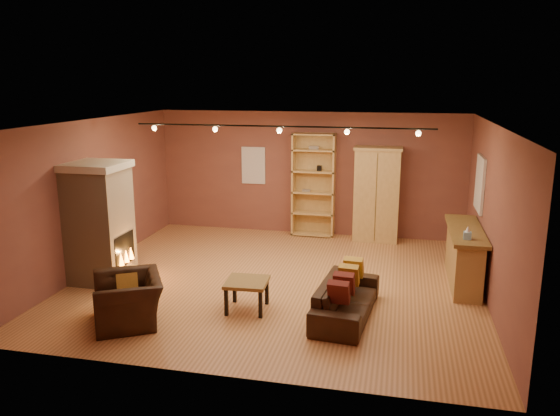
% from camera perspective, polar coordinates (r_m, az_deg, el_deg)
% --- Properties ---
extents(floor, '(7.00, 7.00, 0.00)m').
position_cam_1_polar(floor, '(9.78, -0.32, -7.66)').
color(floor, '#A76A3B').
rests_on(floor, ground).
extents(ceiling, '(7.00, 7.00, 0.00)m').
position_cam_1_polar(ceiling, '(9.16, -0.35, 8.93)').
color(ceiling, '#553A1B').
rests_on(ceiling, back_wall).
extents(back_wall, '(7.00, 0.02, 2.80)m').
position_cam_1_polar(back_wall, '(12.50, 3.01, 3.60)').
color(back_wall, brown).
rests_on(back_wall, floor).
extents(left_wall, '(0.02, 6.50, 2.80)m').
position_cam_1_polar(left_wall, '(10.70, -18.93, 1.26)').
color(left_wall, brown).
rests_on(left_wall, floor).
extents(right_wall, '(0.02, 6.50, 2.80)m').
position_cam_1_polar(right_wall, '(9.26, 21.28, -0.71)').
color(right_wall, brown).
rests_on(right_wall, floor).
extents(fireplace, '(1.01, 0.98, 2.12)m').
position_cam_1_polar(fireplace, '(10.04, -18.31, -1.45)').
color(fireplace, tan).
rests_on(fireplace, floor).
extents(back_window, '(0.56, 0.04, 0.86)m').
position_cam_1_polar(back_window, '(12.74, -2.79, 4.46)').
color(back_window, silver).
rests_on(back_window, back_wall).
extents(bookcase, '(0.96, 0.37, 2.34)m').
position_cam_1_polar(bookcase, '(12.40, 3.56, 2.53)').
color(bookcase, tan).
rests_on(bookcase, floor).
extents(armoire, '(1.03, 0.59, 2.09)m').
position_cam_1_polar(armoire, '(12.15, 10.07, 1.44)').
color(armoire, tan).
rests_on(armoire, floor).
extents(bar_counter, '(0.56, 2.07, 0.99)m').
position_cam_1_polar(bar_counter, '(10.06, 18.65, -4.73)').
color(bar_counter, tan).
rests_on(bar_counter, floor).
extents(tissue_box, '(0.12, 0.12, 0.21)m').
position_cam_1_polar(tissue_box, '(9.27, 19.00, -2.56)').
color(tissue_box, '#86B7D7').
rests_on(tissue_box, bar_counter).
extents(right_window, '(0.05, 0.90, 1.00)m').
position_cam_1_polar(right_window, '(10.56, 20.16, 2.40)').
color(right_window, silver).
rests_on(right_window, right_wall).
extents(loveseat, '(0.73, 1.91, 0.77)m').
position_cam_1_polar(loveseat, '(8.34, 6.94, -8.75)').
color(loveseat, black).
rests_on(loveseat, floor).
extents(armchair, '(1.15, 1.28, 0.94)m').
position_cam_1_polar(armchair, '(8.35, -15.62, -8.46)').
color(armchair, black).
rests_on(armchair, floor).
extents(coffee_table, '(0.67, 0.67, 0.48)m').
position_cam_1_polar(coffee_table, '(8.50, -3.48, -8.02)').
color(coffee_table, olive).
rests_on(coffee_table, floor).
extents(track_rail, '(5.20, 0.09, 0.13)m').
position_cam_1_polar(track_rail, '(9.37, -0.07, 8.34)').
color(track_rail, black).
rests_on(track_rail, ceiling).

